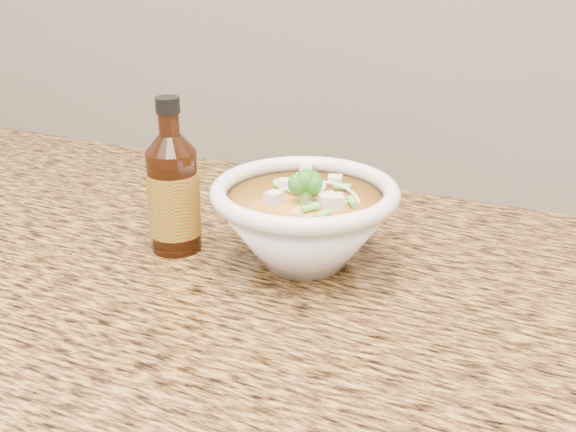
% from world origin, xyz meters
% --- Properties ---
extents(counter_slab, '(4.00, 0.68, 0.04)m').
position_xyz_m(counter_slab, '(0.00, 1.68, 0.88)').
color(counter_slab, '#A17B3B').
rests_on(counter_slab, cabinet).
extents(soup_bowl, '(0.21, 0.23, 0.11)m').
position_xyz_m(soup_bowl, '(-0.06, 1.71, 0.95)').
color(soup_bowl, white).
rests_on(soup_bowl, counter_slab).
extents(hot_sauce_bottle, '(0.06, 0.06, 0.18)m').
position_xyz_m(hot_sauce_bottle, '(-0.21, 1.68, 0.97)').
color(hot_sauce_bottle, '#3C1808').
rests_on(hot_sauce_bottle, counter_slab).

